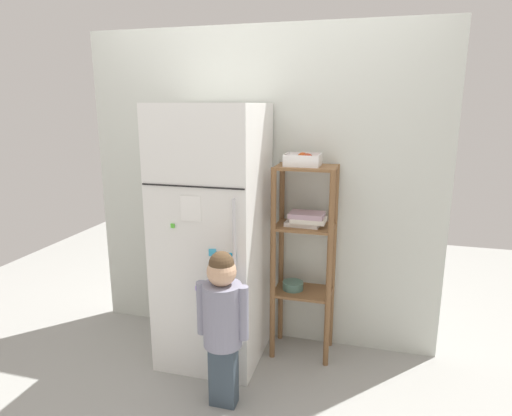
{
  "coord_description": "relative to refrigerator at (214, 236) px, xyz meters",
  "views": [
    {
      "loc": [
        0.78,
        -2.56,
        1.69
      ],
      "look_at": [
        0.07,
        0.02,
        1.05
      ],
      "focal_mm": 30.79,
      "sensor_mm": 36.0,
      "label": 1
    }
  ],
  "objects": [
    {
      "name": "child_standing",
      "position": [
        0.23,
        -0.5,
        -0.29
      ],
      "size": [
        0.3,
        0.22,
        0.92
      ],
      "color": "#36434F",
      "rests_on": "ground"
    },
    {
      "name": "pantry_shelf_unit",
      "position": [
        0.57,
        0.17,
        -0.07
      ],
      "size": [
        0.4,
        0.29,
        1.3
      ],
      "color": "brown",
      "rests_on": "ground"
    },
    {
      "name": "refrigerator",
      "position": [
        0.0,
        0.0,
        0.0
      ],
      "size": [
        0.64,
        0.67,
        1.69
      ],
      "color": "white",
      "rests_on": "ground"
    },
    {
      "name": "fruit_bin",
      "position": [
        0.56,
        0.17,
        0.49
      ],
      "size": [
        0.22,
        0.19,
        0.08
      ],
      "color": "white",
      "rests_on": "pantry_shelf_unit"
    },
    {
      "name": "kitchen_wall_back",
      "position": [
        0.22,
        0.35,
        0.25
      ],
      "size": [
        2.51,
        0.03,
        2.19
      ],
      "primitive_type": "cube",
      "color": "silver",
      "rests_on": "ground"
    },
    {
      "name": "ground_plane",
      "position": [
        0.22,
        -0.02,
        -0.85
      ],
      "size": [
        6.0,
        6.0,
        0.0
      ],
      "primitive_type": "plane",
      "color": "#999993"
    }
  ]
}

